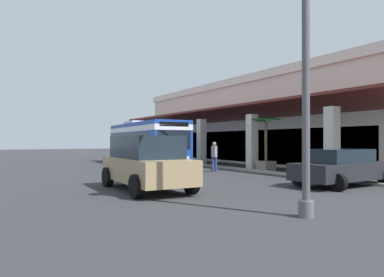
% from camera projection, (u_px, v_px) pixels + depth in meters
% --- Properties ---
extents(ground, '(120.00, 120.00, 0.00)m').
position_uv_depth(ground, '(253.00, 163.00, 28.54)').
color(ground, '#2D2D30').
extents(curb_strip, '(35.01, 0.50, 0.12)m').
position_uv_depth(curb_strip, '(192.00, 164.00, 26.60)').
color(curb_strip, '#9E998E').
rests_on(curb_strip, ground).
extents(plaza_building, '(29.48, 15.16, 6.88)m').
position_uv_depth(plaza_building, '(284.00, 123.00, 31.60)').
color(plaza_building, beige).
rests_on(plaza_building, ground).
extents(transit_bus, '(11.38, 3.47, 3.34)m').
position_uv_depth(transit_bus, '(145.00, 140.00, 26.59)').
color(transit_bus, '#193D9E').
rests_on(transit_bus, ground).
extents(parked_suv_tan, '(4.87, 2.34, 1.97)m').
position_uv_depth(parked_suv_tan, '(146.00, 162.00, 12.93)').
color(parked_suv_tan, '#9E845B').
rests_on(parked_suv_tan, ground).
extents(parked_sedan_charcoal, '(2.48, 4.42, 1.47)m').
position_uv_depth(parked_sedan_charcoal, '(341.00, 167.00, 14.07)').
color(parked_sedan_charcoal, '#232328').
rests_on(parked_sedan_charcoal, ground).
extents(pedestrian, '(0.63, 0.42, 1.74)m').
position_uv_depth(pedestrian, '(214.00, 155.00, 20.60)').
color(pedestrian, navy).
rests_on(pedestrian, ground).
extents(potted_palm, '(1.64, 1.94, 3.20)m').
position_uv_depth(potted_palm, '(266.00, 158.00, 21.28)').
color(potted_palm, gray).
rests_on(potted_palm, ground).
extents(lot_light_pole, '(0.60, 0.60, 8.31)m').
position_uv_depth(lot_light_pole, '(306.00, 29.00, 8.31)').
color(lot_light_pole, '#59595B').
rests_on(lot_light_pole, ground).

